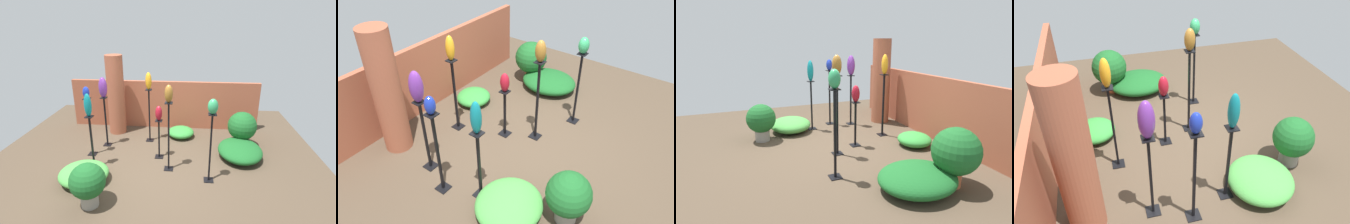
# 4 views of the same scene
# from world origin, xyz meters

# --- Properties ---
(ground_plane) EXTENTS (8.00, 8.00, 0.00)m
(ground_plane) POSITION_xyz_m (0.00, 0.00, 0.00)
(ground_plane) COLOR #4C3D2D
(brick_wall_back) EXTENTS (5.60, 0.12, 1.44)m
(brick_wall_back) POSITION_xyz_m (0.00, 2.26, 0.72)
(brick_wall_back) COLOR #9E5138
(brick_wall_back) RESTS_ON ground
(brick_pillar) EXTENTS (0.49, 0.49, 2.27)m
(brick_pillar) POSITION_xyz_m (-1.32, 1.76, 1.13)
(brick_pillar) COLOR #9E5138
(brick_pillar) RESTS_ON ground
(pedestal_jade) EXTENTS (0.20, 0.20, 1.50)m
(pedestal_jade) POSITION_xyz_m (1.23, -0.51, 0.69)
(pedestal_jade) COLOR black
(pedestal_jade) RESTS_ON ground
(pedestal_bronze) EXTENTS (0.20, 0.20, 1.58)m
(pedestal_bronze) POSITION_xyz_m (0.36, -0.15, 0.74)
(pedestal_bronze) COLOR black
(pedestal_bronze) RESTS_ON ground
(pedestal_cobalt) EXTENTS (0.20, 0.20, 1.46)m
(pedestal_cobalt) POSITION_xyz_m (-1.60, 0.36, 0.68)
(pedestal_cobalt) COLOR black
(pedestal_cobalt) RESTS_ON ground
(pedestal_teal) EXTENTS (0.20, 0.20, 1.24)m
(pedestal_teal) POSITION_xyz_m (-1.34, -0.21, 0.57)
(pedestal_teal) COLOR black
(pedestal_teal) RESTS_ON ground
(pedestal_violet) EXTENTS (0.20, 0.20, 1.33)m
(pedestal_violet) POSITION_xyz_m (-1.37, 0.88, 0.61)
(pedestal_violet) COLOR black
(pedestal_violet) RESTS_ON ground
(pedestal_amber) EXTENTS (0.20, 0.20, 1.47)m
(pedestal_amber) POSITION_xyz_m (-0.28, 1.25, 0.68)
(pedestal_amber) COLOR black
(pedestal_amber) RESTS_ON ground
(pedestal_ruby) EXTENTS (0.20, 0.20, 0.97)m
(pedestal_ruby) POSITION_xyz_m (0.08, 0.37, 0.44)
(pedestal_ruby) COLOR black
(pedestal_ruby) RESTS_ON ground
(art_vase_jade) EXTENTS (0.20, 0.19, 0.30)m
(art_vase_jade) POSITION_xyz_m (1.23, -0.51, 1.65)
(art_vase_jade) COLOR #2D9356
(art_vase_jade) RESTS_ON pedestal_jade
(art_vase_bronze) EXTENTS (0.17, 0.18, 0.38)m
(art_vase_bronze) POSITION_xyz_m (0.36, -0.15, 1.77)
(art_vase_bronze) COLOR brown
(art_vase_bronze) RESTS_ON pedestal_bronze
(art_vase_cobalt) EXTENTS (0.15, 0.16, 0.28)m
(art_vase_cobalt) POSITION_xyz_m (-1.60, 0.36, 1.60)
(art_vase_cobalt) COLOR #192D9E
(art_vase_cobalt) RESTS_ON pedestal_cobalt
(art_vase_teal) EXTENTS (0.16, 0.15, 0.51)m
(art_vase_teal) POSITION_xyz_m (-1.34, -0.21, 1.50)
(art_vase_teal) COLOR #0F727A
(art_vase_teal) RESTS_ON pedestal_teal
(art_vase_violet) EXTENTS (0.21, 0.21, 0.52)m
(art_vase_violet) POSITION_xyz_m (-1.37, 0.88, 1.59)
(art_vase_violet) COLOR #6B2D8C
(art_vase_violet) RESTS_ON pedestal_violet
(art_vase_amber) EXTENTS (0.16, 0.15, 0.45)m
(art_vase_amber) POSITION_xyz_m (-0.28, 1.25, 1.69)
(art_vase_amber) COLOR orange
(art_vase_amber) RESTS_ON pedestal_amber
(art_vase_ruby) EXTENTS (0.16, 0.17, 0.35)m
(art_vase_ruby) POSITION_xyz_m (0.08, 0.37, 1.15)
(art_vase_ruby) COLOR maroon
(art_vase_ruby) RESTS_ON pedestal_ruby
(potted_plant_mid_left) EXTENTS (0.65, 0.65, 0.85)m
(potted_plant_mid_left) POSITION_xyz_m (-0.97, -1.48, 0.49)
(potted_plant_mid_left) COLOR gray
(potted_plant_mid_left) RESTS_ON ground
(potted_plant_near_pillar) EXTENTS (0.74, 0.74, 0.95)m
(potted_plant_near_pillar) POSITION_xyz_m (2.15, 1.12, 0.57)
(potted_plant_near_pillar) COLOR #B25B38
(potted_plant_near_pillar) RESTS_ON ground
(foliage_bed_east) EXTENTS (1.05, 1.26, 0.37)m
(foliage_bed_east) POSITION_xyz_m (2.04, 0.53, 0.19)
(foliage_bed_east) COLOR #195923
(foliage_bed_east) RESTS_ON ground
(foliage_bed_west) EXTENTS (0.73, 0.71, 0.28)m
(foliage_bed_west) POSITION_xyz_m (0.56, 1.56, 0.14)
(foliage_bed_west) COLOR #338C38
(foliage_bed_west) RESTS_ON ground
(foliage_bed_center) EXTENTS (1.03, 0.98, 0.35)m
(foliage_bed_center) POSITION_xyz_m (-1.36, -0.76, 0.18)
(foliage_bed_center) COLOR #479942
(foliage_bed_center) RESTS_ON ground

